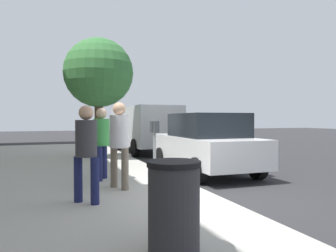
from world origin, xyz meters
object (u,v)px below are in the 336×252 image
at_px(pedestrian_at_meter, 119,137).
at_px(pedestrian_bystander, 86,146).
at_px(parking_officer, 102,138).
at_px(trash_bin, 174,207).
at_px(parked_sedan_near, 205,143).
at_px(street_tree, 99,73).
at_px(parked_van_far, 144,126).
at_px(parking_meter, 155,138).

height_order(pedestrian_at_meter, pedestrian_bystander, pedestrian_at_meter).
relative_size(pedestrian_bystander, parking_officer, 0.99).
xyz_separation_m(parking_officer, trash_bin, (-4.59, -0.05, -0.50)).
bearing_deg(parked_sedan_near, street_tree, 34.03).
relative_size(parking_officer, parked_van_far, 0.33).
height_order(pedestrian_at_meter, trash_bin, pedestrian_at_meter).
relative_size(pedestrian_bystander, parked_sedan_near, 0.38).
xyz_separation_m(pedestrian_at_meter, parked_van_far, (8.38, -2.98, 0.03)).
height_order(parked_sedan_near, street_tree, street_tree).
height_order(parking_meter, pedestrian_bystander, pedestrian_bystander).
height_order(parked_sedan_near, parked_van_far, parked_van_far).
bearing_deg(parked_sedan_near, trash_bin, 149.84).
xyz_separation_m(pedestrian_at_meter, parking_officer, (1.13, 0.19, -0.07)).
bearing_deg(parking_officer, trash_bin, -62.58).
bearing_deg(pedestrian_bystander, trash_bin, -118.91).
xyz_separation_m(parking_meter, trash_bin, (-3.78, 1.02, -0.51)).
xyz_separation_m(pedestrian_bystander, street_tree, (6.64, -1.21, 2.18)).
relative_size(parking_meter, parking_officer, 0.82).
bearing_deg(parked_van_far, pedestrian_bystander, 158.09).
distance_m(street_tree, trash_bin, 9.54).
distance_m(parking_officer, street_tree, 5.07).
xyz_separation_m(parked_van_far, trash_bin, (-11.85, 3.12, -0.60)).
bearing_deg(parking_officer, pedestrian_bystander, -78.99).
bearing_deg(parking_meter, pedestrian_bystander, 127.60).
bearing_deg(street_tree, trash_bin, 176.44).
xyz_separation_m(parking_meter, parked_van_far, (8.06, -2.10, 0.09)).
height_order(parking_meter, pedestrian_at_meter, pedestrian_at_meter).
relative_size(parked_sedan_near, street_tree, 0.99).
distance_m(parking_officer, parked_van_far, 7.92).
bearing_deg(pedestrian_at_meter, parked_van_far, 47.02).
height_order(pedestrian_at_meter, street_tree, street_tree).
bearing_deg(trash_bin, parking_officer, 0.59).
distance_m(parked_sedan_near, trash_bin, 6.21).
distance_m(parked_van_far, trash_bin, 12.27).
bearing_deg(pedestrian_at_meter, trash_bin, -115.78).
bearing_deg(parking_officer, parked_sedan_near, 40.54).
distance_m(pedestrian_bystander, trash_bin, 2.63).
relative_size(parking_officer, parked_sedan_near, 0.39).
distance_m(parked_sedan_near, parked_van_far, 6.49).
bearing_deg(street_tree, parking_officer, 172.29).
distance_m(parking_meter, parked_sedan_near, 2.64).
xyz_separation_m(pedestrian_at_meter, parked_sedan_near, (1.90, -2.98, -0.33)).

